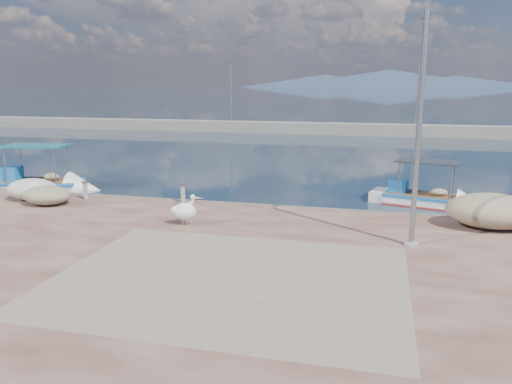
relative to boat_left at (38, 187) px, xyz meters
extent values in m
plane|color=#162635|center=(12.39, -7.05, -0.22)|extent=(1400.00, 1400.00, 0.00)
cube|color=#502B22|center=(12.39, -13.05, 0.03)|extent=(44.00, 22.00, 0.50)
cube|color=gray|center=(13.39, -10.05, 0.29)|extent=(9.00, 7.00, 0.01)
cube|color=gray|center=(12.39, 32.95, 0.38)|extent=(120.00, 2.20, 1.20)
cylinder|color=gray|center=(0.39, 32.95, 3.78)|extent=(0.16, 0.16, 7.00)
cylinder|color=gray|center=(20.39, 32.95, 3.78)|extent=(0.16, 0.16, 7.00)
cone|color=#28384C|center=(-57.61, 642.95, 7.78)|extent=(220.00, 220.00, 16.00)
cone|color=#28384C|center=(22.39, 642.95, 10.78)|extent=(280.00, 280.00, 22.00)
cone|color=#28384C|center=(102.39, 642.95, 6.78)|extent=(200.00, 200.00, 14.00)
cube|color=white|center=(0.06, 0.01, -0.14)|extent=(6.02, 2.87, 0.95)
cube|color=#1A67AB|center=(0.06, 0.01, 0.28)|extent=(4.44, 2.65, 0.14)
cube|color=maroon|center=(0.06, 0.01, -0.20)|extent=(4.43, 2.63, 0.12)
cube|color=#1A67AB|center=(-1.36, -0.24, 0.68)|extent=(1.04, 1.04, 0.70)
cube|color=#164D5A|center=(0.06, 0.01, 2.12)|extent=(3.44, 2.32, 0.08)
cube|color=white|center=(19.11, 1.75, -0.15)|extent=(5.19, 2.88, 0.81)
cube|color=#1A67AB|center=(19.11, 1.75, 0.21)|extent=(3.87, 2.56, 0.12)
cube|color=maroon|center=(19.11, 1.75, -0.20)|extent=(3.87, 2.54, 0.10)
cube|color=#1A67AB|center=(17.92, 2.08, 0.55)|extent=(0.94, 0.94, 0.60)
cube|color=#21252B|center=(19.11, 1.75, 1.78)|extent=(3.03, 2.21, 0.07)
cylinder|color=tan|center=(10.32, -5.70, 0.42)|extent=(0.04, 0.04, 0.28)
cylinder|color=tan|center=(10.46, -5.67, 0.42)|extent=(0.04, 0.04, 0.28)
ellipsoid|color=white|center=(10.39, -5.68, 0.79)|extent=(0.95, 0.71, 0.61)
cylinder|color=white|center=(10.64, -5.62, 1.10)|extent=(0.22, 0.15, 0.52)
sphere|color=white|center=(10.68, -5.61, 1.32)|extent=(0.17, 0.17, 0.17)
cone|color=#FD8962|center=(10.88, -5.57, 1.28)|extent=(0.42, 0.19, 0.13)
cylinder|color=gray|center=(18.09, -6.04, 3.78)|extent=(0.16, 0.16, 7.00)
cylinder|color=gray|center=(18.09, -6.04, 0.33)|extent=(0.44, 0.44, 0.10)
cube|color=gray|center=(18.09, -5.39, 7.13)|extent=(0.35, 0.18, 0.12)
cylinder|color=gray|center=(8.99, -2.45, 0.65)|extent=(0.19, 0.19, 0.74)
cylinder|color=gray|center=(8.99, -2.45, 1.02)|extent=(0.25, 0.25, 0.06)
cylinder|color=gray|center=(4.68, -2.96, 0.66)|extent=(0.19, 0.19, 0.75)
cylinder|color=gray|center=(4.68, -2.96, 1.03)|extent=(0.26, 0.26, 0.06)
imported|color=#33722D|center=(9.38, -3.90, 0.49)|extent=(0.39, 0.34, 0.41)
ellipsoid|color=tan|center=(20.87, -3.36, 0.89)|extent=(3.08, 2.20, 1.21)
ellipsoid|color=silver|center=(2.49, -3.57, 0.75)|extent=(2.26, 1.65, 0.93)
ellipsoid|color=tan|center=(3.64, -4.17, 0.68)|extent=(2.02, 1.57, 0.79)
camera|label=1|loc=(17.01, -21.64, 5.24)|focal=35.00mm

